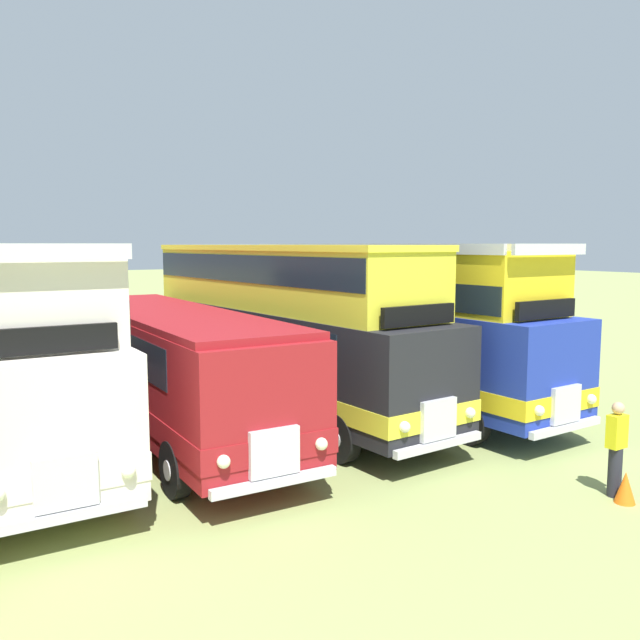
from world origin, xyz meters
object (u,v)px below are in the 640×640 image
at_px(bus_seventh_in_row, 170,363).
at_px(cone_near_end, 625,487).
at_px(bus_sixth_in_row, 16,348).
at_px(marshal_person, 616,448).
at_px(bus_eighth_in_row, 284,322).
at_px(bus_ninth_in_row, 390,320).

distance_m(bus_seventh_in_row, cone_near_end, 9.83).
height_order(bus_sixth_in_row, marshal_person, bus_sixth_in_row).
relative_size(bus_eighth_in_row, cone_near_end, 20.02).
height_order(bus_ninth_in_row, marshal_person, bus_ninth_in_row).
height_order(bus_eighth_in_row, bus_ninth_in_row, bus_ninth_in_row).
bearing_deg(bus_ninth_in_row, bus_eighth_in_row, 173.16).
xyz_separation_m(bus_seventh_in_row, bus_eighth_in_row, (3.24, 0.34, 0.72)).
bearing_deg(marshal_person, bus_eighth_in_row, 104.52).
bearing_deg(marshal_person, bus_seventh_in_row, 124.26).
bearing_deg(bus_seventh_in_row, marshal_person, -55.74).
relative_size(bus_ninth_in_row, marshal_person, 6.70).
height_order(bus_sixth_in_row, cone_near_end, bus_sixth_in_row).
bearing_deg(marshal_person, cone_near_end, -113.00).
bearing_deg(bus_eighth_in_row, bus_seventh_in_row, -173.95).
relative_size(bus_seventh_in_row, cone_near_end, 19.18).
distance_m(bus_eighth_in_row, cone_near_end, 9.02).
relative_size(bus_sixth_in_row, bus_seventh_in_row, 0.93).
relative_size(bus_seventh_in_row, bus_ninth_in_row, 0.93).
height_order(bus_seventh_in_row, marshal_person, bus_seventh_in_row).
distance_m(bus_ninth_in_row, cone_near_end, 8.48).
distance_m(bus_eighth_in_row, bus_ninth_in_row, 3.28).
bearing_deg(bus_sixth_in_row, bus_seventh_in_row, -2.87).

